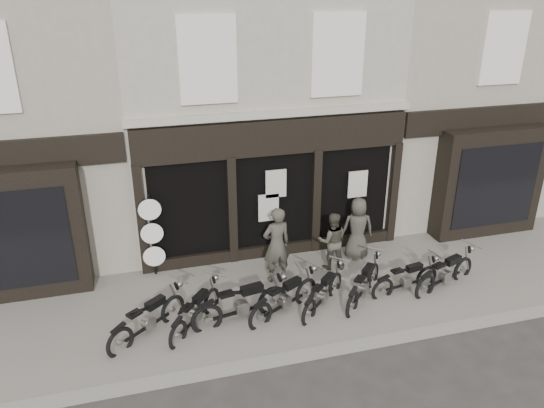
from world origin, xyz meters
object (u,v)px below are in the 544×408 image
object	(u,v)px
motorcycle_4	(323,295)
man_left	(277,245)
motorcycle_0	(148,322)
motorcycle_1	(196,314)
man_right	(358,228)
advert_sign_post	(153,239)
motorcycle_2	(242,307)
motorcycle_6	(406,281)
motorcycle_3	(285,301)
man_centre	(332,241)
motorcycle_5	(364,287)
motorcycle_7	(445,275)

from	to	relation	value
motorcycle_4	man_left	world-z (taller)	man_left
motorcycle_0	man_left	bearing A→B (deg)	-14.77
motorcycle_1	motorcycle_4	xyz separation A→B (m)	(2.95, -0.03, -0.00)
man_right	advert_sign_post	size ratio (longest dim) A/B	0.74
man_right	motorcycle_4	bearing A→B (deg)	62.90
motorcycle_2	motorcycle_6	world-z (taller)	motorcycle_2
man_right	advert_sign_post	distance (m)	5.37
motorcycle_0	advert_sign_post	xyz separation A→B (m)	(0.31, 2.45, 0.71)
man_right	motorcycle_1	bearing A→B (deg)	36.24
motorcycle_3	man_left	distance (m)	1.57
motorcycle_3	man_centre	bearing A→B (deg)	14.21
motorcycle_5	motorcycle_1	bearing A→B (deg)	134.90
motorcycle_0	man_right	bearing A→B (deg)	-18.91
motorcycle_1	motorcycle_6	distance (m)	5.11
motorcycle_6	motorcycle_7	size ratio (longest dim) A/B	0.95
motorcycle_2	man_right	bearing A→B (deg)	17.55
advert_sign_post	motorcycle_0	bearing A→B (deg)	-95.71
motorcycle_1	man_left	xyz separation A→B (m)	(2.22, 1.35, 0.72)
motorcycle_0	motorcycle_2	xyz separation A→B (m)	(2.03, -0.03, 0.04)
motorcycle_2	man_centre	distance (m)	3.22
motorcycle_3	motorcycle_5	xyz separation A→B (m)	(1.98, 0.08, -0.01)
man_left	advert_sign_post	xyz separation A→B (m)	(-2.92, 1.07, 0.01)
motorcycle_0	man_left	xyz separation A→B (m)	(3.23, 1.38, 0.70)
motorcycle_6	man_centre	bearing A→B (deg)	121.49
advert_sign_post	motorcycle_3	bearing A→B (deg)	-40.62
motorcycle_0	motorcycle_2	size ratio (longest dim) A/B	0.79
motorcycle_2	man_left	size ratio (longest dim) A/B	1.17
motorcycle_0	man_right	world-z (taller)	man_right
motorcycle_6	advert_sign_post	distance (m)	6.33
man_centre	man_right	bearing A→B (deg)	-145.94
motorcycle_2	advert_sign_post	distance (m)	3.09
motorcycle_2	motorcycle_6	bearing A→B (deg)	-9.76
motorcycle_0	motorcycle_5	bearing A→B (deg)	-37.18
motorcycle_1	man_right	size ratio (longest dim) A/B	0.98
motorcycle_1	motorcycle_7	size ratio (longest dim) A/B	0.82
motorcycle_5	man_right	xyz separation A→B (m)	(0.64, 1.88, 0.58)
motorcycle_1	motorcycle_3	bearing A→B (deg)	-51.61
advert_sign_post	motorcycle_5	bearing A→B (deg)	-25.41
motorcycle_1	motorcycle_4	bearing A→B (deg)	-50.88
motorcycle_1	motorcycle_3	xyz separation A→B (m)	(2.02, -0.05, 0.03)
motorcycle_0	motorcycle_4	world-z (taller)	motorcycle_0
motorcycle_6	motorcycle_0	bearing A→B (deg)	170.47
motorcycle_4	man_left	xyz separation A→B (m)	(-0.73, 1.38, 0.72)
motorcycle_4	man_right	world-z (taller)	man_right
motorcycle_4	motorcycle_5	size ratio (longest dim) A/B	0.97
motorcycle_5	man_left	distance (m)	2.32
motorcycle_4	motorcycle_7	distance (m)	3.20
motorcycle_0	man_centre	bearing A→B (deg)	-19.55
motorcycle_1	motorcycle_2	xyz separation A→B (m)	(1.01, -0.07, 0.06)
motorcycle_4	motorcycle_2	bearing A→B (deg)	137.65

